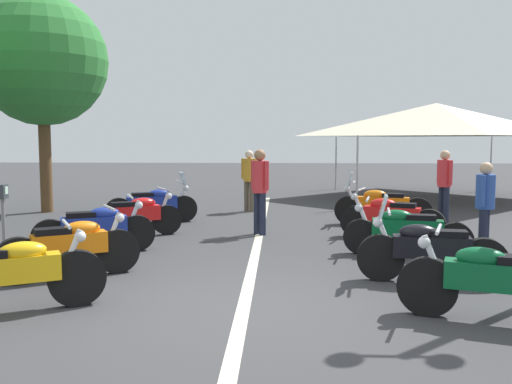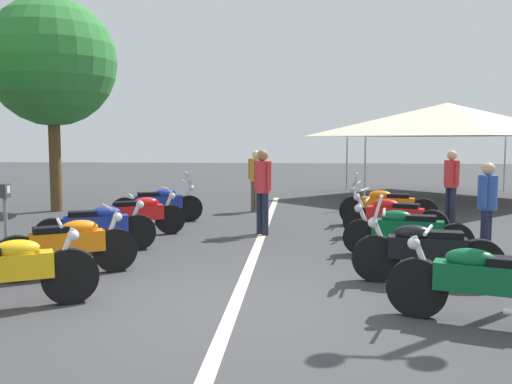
{
  "view_description": "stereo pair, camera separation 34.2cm",
  "coord_description": "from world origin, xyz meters",
  "views": [
    {
      "loc": [
        -6.24,
        -0.43,
        1.99
      ],
      "look_at": [
        3.49,
        0.0,
        1.05
      ],
      "focal_mm": 38.57,
      "sensor_mm": 36.0,
      "label": 1
    },
    {
      "loc": [
        -6.24,
        -0.77,
        1.99
      ],
      "look_at": [
        3.49,
        0.0,
        1.05
      ],
      "focal_mm": 38.57,
      "sensor_mm": 36.0,
      "label": 2
    }
  ],
  "objects": [
    {
      "name": "bystander_2",
      "position": [
        5.13,
        -0.01,
        1.05
      ],
      "size": [
        0.41,
        0.39,
        1.78
      ],
      "rotation": [
        0.0,
        0.0,
        2.31
      ],
      "color": "#1E2338",
      "rests_on": "ground_plane"
    },
    {
      "name": "lane_centre_stripe",
      "position": [
        3.92,
        0.0,
        0.0
      ],
      "size": [
        16.95,
        0.16,
        0.01
      ],
      "primitive_type": "cube",
      "color": "beige",
      "rests_on": "ground_plane"
    },
    {
      "name": "parking_meter",
      "position": [
        2.07,
        3.89,
        0.9
      ],
      "size": [
        0.19,
        0.14,
        1.29
      ],
      "rotation": [
        0.0,
        0.0,
        -1.52
      ],
      "color": "slate",
      "rests_on": "ground_plane"
    },
    {
      "name": "motorcycle_left_row_4",
      "position": [
        6.58,
        2.57,
        0.47
      ],
      "size": [
        1.04,
        2.06,
        1.21
      ],
      "rotation": [
        0.0,
        0.0,
        -1.17
      ],
      "color": "black",
      "rests_on": "ground_plane"
    },
    {
      "name": "motorcycle_left_row_1",
      "position": [
        1.38,
        2.56,
        0.46
      ],
      "size": [
        1.17,
        1.8,
        1.01
      ],
      "rotation": [
        0.0,
        0.0,
        -1.02
      ],
      "color": "black",
      "rests_on": "ground_plane"
    },
    {
      "name": "motorcycle_left_row_2",
      "position": [
        3.08,
        2.78,
        0.46
      ],
      "size": [
        1.01,
        1.98,
        1.0
      ],
      "rotation": [
        0.0,
        0.0,
        -1.17
      ],
      "color": "black",
      "rests_on": "ground_plane"
    },
    {
      "name": "bystander_0",
      "position": [
        3.38,
        -3.98,
        0.93
      ],
      "size": [
        0.46,
        0.32,
        1.6
      ],
      "rotation": [
        0.0,
        0.0,
        1.01
      ],
      "color": "#1E2338",
      "rests_on": "ground_plane"
    },
    {
      "name": "roadside_tree_1",
      "position": [
        8.48,
        5.97,
        4.08
      ],
      "size": [
        3.48,
        3.48,
        5.83
      ],
      "color": "brown",
      "rests_on": "ground_plane"
    },
    {
      "name": "ground_plane",
      "position": [
        0.0,
        0.0,
        0.0
      ],
      "size": [
        80.0,
        80.0,
        0.0
      ],
      "primitive_type": "plane",
      "color": "#38383A"
    },
    {
      "name": "motorcycle_left_row_0",
      "position": [
        -0.26,
        2.65,
        0.47
      ],
      "size": [
        1.18,
        2.01,
        1.02
      ],
      "rotation": [
        0.0,
        0.0,
        -1.08
      ],
      "color": "black",
      "rests_on": "ground_plane"
    },
    {
      "name": "bystander_3",
      "position": [
        7.05,
        -4.36,
        1.02
      ],
      "size": [
        0.5,
        0.32,
        1.73
      ],
      "rotation": [
        0.0,
        0.0,
        1.94
      ],
      "color": "#1E2338",
      "rests_on": "ground_plane"
    },
    {
      "name": "motorcycle_right_row_1",
      "position": [
        1.33,
        -2.49,
        0.47
      ],
      "size": [
        0.73,
        2.02,
        1.22
      ],
      "rotation": [
        0.0,
        0.0,
        1.41
      ],
      "color": "black",
      "rests_on": "ground_plane"
    },
    {
      "name": "event_tent",
      "position": [
        12.63,
        -5.66,
        2.65
      ],
      "size": [
        6.71,
        6.71,
        3.2
      ],
      "color": "beige",
      "rests_on": "ground_plane"
    },
    {
      "name": "motorcycle_right_row_2",
      "position": [
        3.1,
        -2.57,
        0.45
      ],
      "size": [
        0.82,
        2.13,
        0.99
      ],
      "rotation": [
        0.0,
        0.0,
        1.36
      ],
      "color": "black",
      "rests_on": "ground_plane"
    },
    {
      "name": "motorcycle_left_row_3",
      "position": [
        4.75,
        2.52,
        0.45
      ],
      "size": [
        1.09,
        1.8,
        0.99
      ],
      "rotation": [
        0.0,
        0.0,
        -1.07
      ],
      "color": "black",
      "rests_on": "ground_plane"
    },
    {
      "name": "motorcycle_right_row_3",
      "position": [
        4.71,
        -2.64,
        0.46
      ],
      "size": [
        0.98,
        1.99,
        1.0
      ],
      "rotation": [
        0.0,
        0.0,
        1.2
      ],
      "color": "black",
      "rests_on": "ground_plane"
    },
    {
      "name": "motorcycle_right_row_4",
      "position": [
        6.46,
        -2.77,
        0.48
      ],
      "size": [
        0.81,
        2.2,
        1.22
      ],
      "rotation": [
        0.0,
        0.0,
        1.37
      ],
      "color": "black",
      "rests_on": "ground_plane"
    },
    {
      "name": "bystander_1",
      "position": [
        8.8,
        0.42,
        0.99
      ],
      "size": [
        0.34,
        0.45,
        1.69
      ],
      "rotation": [
        0.0,
        0.0,
        5.68
      ],
      "color": "brown",
      "rests_on": "ground_plane"
    },
    {
      "name": "motorcycle_right_row_0",
      "position": [
        -0.33,
        -2.76,
        0.47
      ],
      "size": [
        0.95,
        2.05,
        1.02
      ],
      "rotation": [
        0.0,
        0.0,
        1.23
      ],
      "color": "black",
      "rests_on": "ground_plane"
    }
  ]
}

